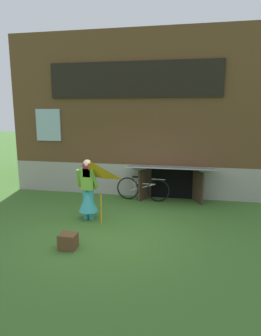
{
  "coord_description": "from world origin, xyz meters",
  "views": [
    {
      "loc": [
        1.8,
        -6.65,
        2.92
      ],
      "look_at": [
        0.21,
        1.43,
        1.29
      ],
      "focal_mm": 31.43,
      "sensor_mm": 36.0,
      "label": 1
    }
  ],
  "objects": [
    {
      "name": "person",
      "position": [
        -0.78,
        0.57,
        0.69
      ],
      "size": [
        0.61,
        0.53,
        1.64
      ],
      "rotation": [
        0.0,
        0.0,
        0.38
      ],
      "color": "teal",
      "rests_on": "ground_plane"
    },
    {
      "name": "ground_plane",
      "position": [
        0.0,
        0.0,
        0.0
      ],
      "size": [
        60.0,
        60.0,
        0.0
      ],
      "primitive_type": "plane",
      "color": "#3D6B28"
    },
    {
      "name": "kite",
      "position": [
        -0.52,
        0.07,
        1.3
      ],
      "size": [
        0.97,
        0.93,
        1.59
      ],
      "color": "orange",
      "rests_on": "ground_plane"
    },
    {
      "name": "wooden_crate",
      "position": [
        -0.64,
        -1.16,
        0.17
      ],
      "size": [
        0.37,
        0.31,
        0.33
      ],
      "primitive_type": "cube",
      "color": "brown",
      "rests_on": "ground_plane"
    },
    {
      "name": "bicycle_silver",
      "position": [
        0.4,
        2.53,
        0.39
      ],
      "size": [
        1.76,
        0.17,
        0.8
      ],
      "rotation": [
        0.0,
        0.0,
        -0.07
      ],
      "color": "black",
      "rests_on": "ground_plane"
    },
    {
      "name": "log_house",
      "position": [
        0.0,
        5.22,
        2.73
      ],
      "size": [
        8.7,
        5.56,
        5.46
      ],
      "color": "#9E998E",
      "rests_on": "ground_plane"
    }
  ]
}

